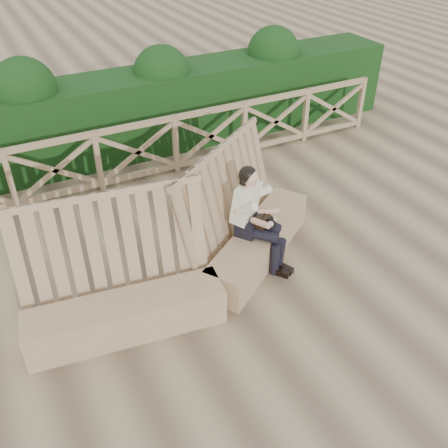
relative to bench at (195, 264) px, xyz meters
name	(u,v)px	position (x,y,z in m)	size (l,w,h in m)	color
ground	(232,298)	(0.34, -0.40, -0.41)	(60.00, 60.00, 0.00)	brown
bench	(195,264)	(0.00, 0.00, 0.00)	(4.42, 1.98, 1.62)	#81654A
woman	(255,215)	(0.96, 0.13, 0.40)	(0.73, 0.92, 1.50)	black
guardrail	(138,152)	(0.34, 3.10, 0.14)	(10.10, 0.09, 1.10)	#8B6E50
hedge	(116,117)	(0.34, 4.30, 0.34)	(12.00, 1.20, 1.50)	black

